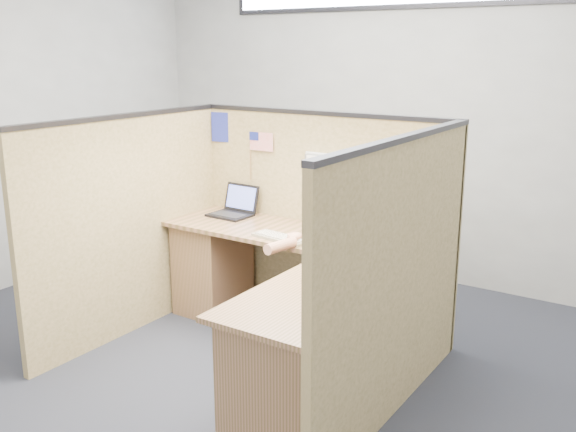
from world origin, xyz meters
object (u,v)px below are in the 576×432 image
Objects in this scene: laptop at (235,208)px; keyboard at (280,238)px; l_desk at (287,303)px; mouse at (296,240)px.

keyboard is (0.65, -0.35, -0.04)m from laptop.
mouse reaches higher than l_desk.
laptop is at bearing 155.29° from mouse.
keyboard is 0.13m from mouse.
l_desk is 0.41m from mouse.
mouse is at bearing 3.20° from keyboard.
l_desk is 1.08m from laptop.
laptop is 0.86m from mouse.
l_desk is at bearing -72.49° from mouse.
l_desk is 0.44m from keyboard.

